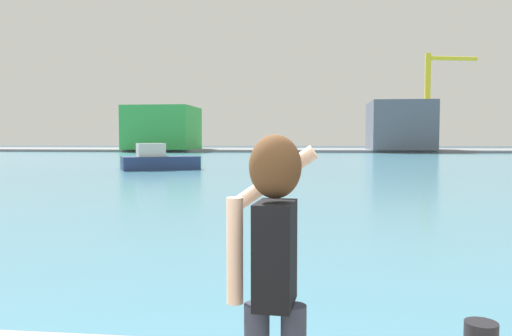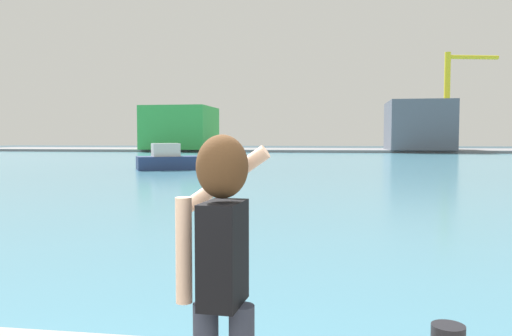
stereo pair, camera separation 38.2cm
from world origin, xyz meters
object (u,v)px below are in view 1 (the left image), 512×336
at_px(boat_moored, 158,160).
at_px(warehouse_right, 400,126).
at_px(port_crane, 433,93).
at_px(person_photographer, 273,260).
at_px(warehouse_left, 163,128).

height_order(boat_moored, warehouse_right, warehouse_right).
distance_m(warehouse_right, port_crane, 8.05).
bearing_deg(port_crane, person_photographer, -103.16).
height_order(person_photographer, boat_moored, person_photographer).
bearing_deg(port_crane, warehouse_left, -178.09).
bearing_deg(warehouse_right, boat_moored, -116.42).
relative_size(boat_moored, warehouse_right, 0.49).
xyz_separation_m(person_photographer, warehouse_right, (14.93, 87.08, 2.89)).
bearing_deg(port_crane, boat_moored, -120.70).
relative_size(boat_moored, port_crane, 0.37).
bearing_deg(person_photographer, warehouse_left, 21.92).
distance_m(boat_moored, port_crane, 63.41).
height_order(warehouse_left, warehouse_right, warehouse_right).
relative_size(person_photographer, warehouse_left, 0.14).
xyz_separation_m(boat_moored, warehouse_right, (26.40, 53.13, 3.87)).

